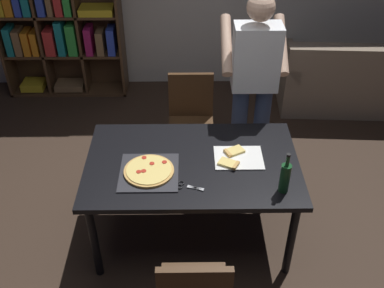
% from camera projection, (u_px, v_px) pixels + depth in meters
% --- Properties ---
extents(ground_plane, '(12.00, 12.00, 0.00)m').
position_uv_depth(ground_plane, '(192.00, 231.00, 3.79)').
color(ground_plane, '#38281E').
extents(dining_table, '(1.58, 0.98, 0.75)m').
position_uv_depth(dining_table, '(192.00, 169.00, 3.38)').
color(dining_table, black).
rests_on(dining_table, ground_plane).
extents(chair_far_side, '(0.42, 0.42, 0.90)m').
position_uv_depth(chair_far_side, '(191.00, 115.00, 4.26)').
color(chair_far_side, '#472D19').
rests_on(chair_far_side, ground_plane).
extents(couch, '(1.75, 0.95, 0.85)m').
position_uv_depth(couch, '(354.00, 81.00, 5.21)').
color(couch, gray).
rests_on(couch, ground_plane).
extents(bookshelf, '(1.40, 0.35, 1.95)m').
position_uv_depth(bookshelf, '(57.00, 12.00, 5.07)').
color(bookshelf, '#513823').
rests_on(bookshelf, ground_plane).
extents(person_serving_pizza, '(0.55, 0.54, 1.75)m').
position_uv_depth(person_serving_pizza, '(254.00, 81.00, 3.80)').
color(person_serving_pizza, '#38476B').
rests_on(person_serving_pizza, ground_plane).
extents(pepperoni_pizza_on_tray, '(0.42, 0.42, 0.04)m').
position_uv_depth(pepperoni_pizza_on_tray, '(149.00, 171.00, 3.23)').
color(pepperoni_pizza_on_tray, '#2D2D33').
rests_on(pepperoni_pizza_on_tray, dining_table).
extents(pizza_slices_on_towel, '(0.36, 0.29, 0.03)m').
position_uv_depth(pizza_slices_on_towel, '(236.00, 158.00, 3.36)').
color(pizza_slices_on_towel, white).
rests_on(pizza_slices_on_towel, dining_table).
extents(wine_bottle, '(0.07, 0.07, 0.32)m').
position_uv_depth(wine_bottle, '(285.00, 177.00, 3.02)').
color(wine_bottle, '#194723').
rests_on(wine_bottle, dining_table).
extents(kitchen_scissors, '(0.20, 0.11, 0.01)m').
position_uv_depth(kitchen_scissors, '(186.00, 186.00, 3.12)').
color(kitchen_scissors, silver).
rests_on(kitchen_scissors, dining_table).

